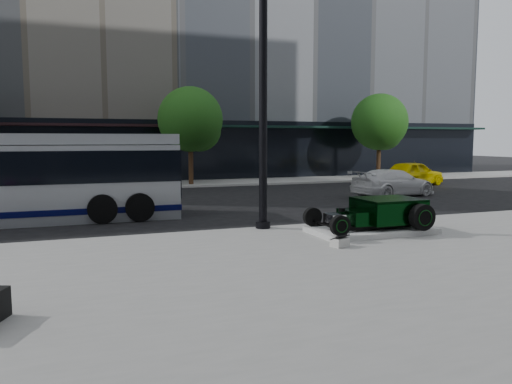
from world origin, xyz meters
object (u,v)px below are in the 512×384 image
object	(u,v)px
yellow_taxi	(413,173)
white_sedan	(393,183)
hot_rod	(382,212)
lamppost	(263,102)

from	to	relation	value
yellow_taxi	white_sedan	bearing A→B (deg)	116.71
hot_rod	yellow_taxi	bearing A→B (deg)	49.24
lamppost	yellow_taxi	size ratio (longest dim) A/B	1.85
yellow_taxi	lamppost	bearing A→B (deg)	111.26
lamppost	hot_rod	bearing A→B (deg)	-31.27
lamppost	white_sedan	size ratio (longest dim) A/B	1.76
lamppost	white_sedan	bearing A→B (deg)	35.22
white_sedan	lamppost	bearing A→B (deg)	113.30
lamppost	yellow_taxi	xyz separation A→B (m)	(13.81, 10.86, -3.08)
hot_rod	white_sedan	world-z (taller)	white_sedan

